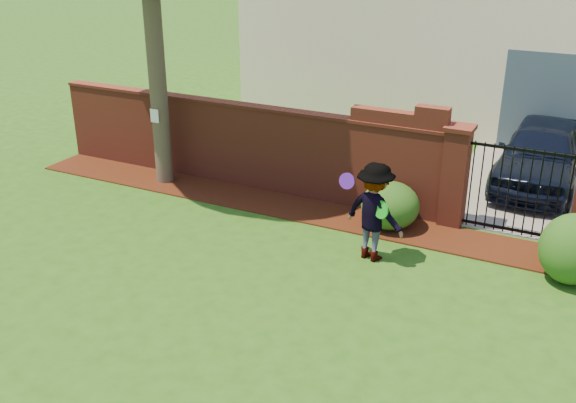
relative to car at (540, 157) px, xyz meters
The scene contains 14 objects.
ground 7.52m from the car, 118.29° to the right, with size 80.00×80.00×0.01m, color #275415.
mulch_bed 5.59m from the car, 144.10° to the right, with size 11.10×1.08×0.03m, color #341409.
brick_wall 6.14m from the car, 154.98° to the right, with size 8.70×0.31×2.16m.
pillar_left 2.85m from the car, 113.89° to the right, with size 0.50×0.50×1.88m.
iron_gate 2.60m from the car, 91.08° to the right, with size 1.78×0.03×1.60m.
driveway 1.56m from the car, 91.99° to the left, with size 3.20×8.00×0.01m, color gray.
house 6.46m from the car, 115.23° to the left, with size 12.40×6.40×6.30m.
car is the anchor object (origin of this frame).
paper_notice 7.95m from the car, 154.67° to the right, with size 0.20×0.01×0.28m, color white.
shrub_left 3.88m from the car, 123.15° to the right, with size 1.06×1.06×0.87m, color #174B16.
shrub_middle 3.99m from the car, 75.59° to the right, with size 1.01×1.01×1.12m, color #174B16.
man 4.94m from the car, 113.86° to the right, with size 1.07×0.62×1.66m, color gray.
frisbee_purple 5.24m from the car, 118.01° to the right, with size 0.27×0.27×0.02m, color #531BA9.
frisbee_green 5.03m from the car, 111.18° to the right, with size 0.29×0.29×0.03m, color green.
Camera 1 is at (4.66, -7.15, 5.13)m, focal length 40.94 mm.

